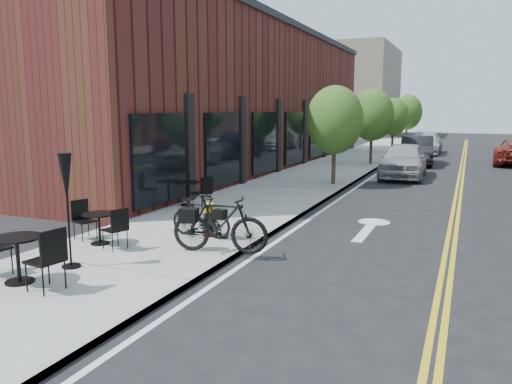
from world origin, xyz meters
The scene contains 18 objects.
ground centered at (0.00, 0.00, 0.00)m, with size 120.00×120.00×0.00m, color black.
sidewalk_near centered at (-2.00, 10.00, 0.06)m, with size 4.00×70.00×0.12m, color #9E9B93.
building_near centered at (-6.50, 14.00, 3.50)m, with size 5.00×28.00×7.00m, color #4C1A18.
bg_building_left centered at (-8.00, 48.00, 5.00)m, with size 8.00×14.00×10.00m, color #726656.
tree_near_a centered at (-0.60, 9.00, 2.60)m, with size 2.20×2.20×3.81m.
tree_near_b centered at (-0.60, 17.00, 2.71)m, with size 2.30×2.30×3.98m.
tree_near_c centered at (-0.60, 25.00, 2.53)m, with size 2.10×2.10×3.67m.
tree_near_d centered at (-0.60, 33.00, 2.79)m, with size 2.40×2.40×4.11m.
fire_hydrant centered at (-1.16, -0.18, 0.51)m, with size 0.36×0.36×0.82m.
bicycle_left centered at (-1.29, -0.37, 0.59)m, with size 0.44×1.55×0.93m, color black.
bicycle_right centered at (-0.30, -1.33, 0.72)m, with size 0.56×2.00×1.20m, color black.
bistro_set_a centered at (-2.60, -4.25, 0.64)m, with size 1.95×0.93×1.03m.
bistro_set_b centered at (-3.01, -1.75, 0.56)m, with size 1.67×0.92×0.88m.
bistro_set_c centered at (-3.55, 2.84, 0.59)m, with size 1.78×0.94×0.94m.
patio_umbrella centered at (-2.41, -3.26, 1.64)m, with size 0.34×0.34×2.12m.
parked_car_a centered at (1.60, 12.81, 0.79)m, with size 1.86×4.63×1.58m, color #A0A2A8.
parked_car_b centered at (1.60, 18.73, 0.79)m, with size 1.67×4.78×1.58m, color black.
parked_car_c centered at (1.47, 26.01, 0.74)m, with size 2.07×5.10×1.48m, color #B6B6BB.
Camera 1 is at (4.23, -10.09, 3.00)m, focal length 35.00 mm.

